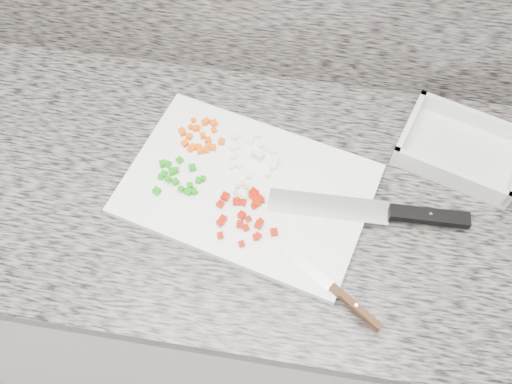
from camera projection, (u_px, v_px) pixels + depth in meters
cabinet at (236, 276)px, 1.52m from camera, size 3.92×0.62×0.86m
countertop at (230, 190)px, 1.13m from camera, size 3.96×0.64×0.04m
cutting_board at (247, 189)px, 1.10m from camera, size 0.52×0.41×0.02m
carrot_pile at (201, 137)px, 1.14m from camera, size 0.10×0.09×0.01m
onion_pile at (255, 153)px, 1.12m from camera, size 0.11×0.11×0.02m
green_pepper_pile at (178, 177)px, 1.09m from camera, size 0.10×0.09×0.02m
red_pepper_pile at (246, 213)px, 1.06m from camera, size 0.12×0.12×0.01m
garlic_pile at (243, 191)px, 1.08m from camera, size 0.04×0.04×0.01m
chef_knife at (394, 213)px, 1.06m from camera, size 0.37×0.06×0.02m
paring_knife at (343, 297)px, 0.97m from camera, size 0.18×0.14×0.02m
tray at (460, 150)px, 1.13m from camera, size 0.27×0.23×0.05m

